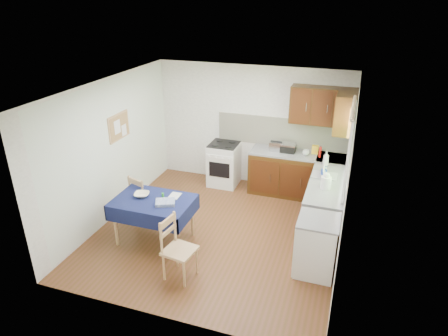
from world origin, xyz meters
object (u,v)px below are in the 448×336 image
(chair_near, at_px, (177,247))
(kettle, at_px, (326,181))
(toaster, at_px, (276,146))
(dish_rack, at_px, (325,175))
(chair_far, at_px, (143,198))
(dining_table, at_px, (153,206))
(sandwich_press, at_px, (288,148))

(chair_near, xyz_separation_m, kettle, (1.85, 1.71, 0.52))
(toaster, xyz_separation_m, dish_rack, (1.03, -0.90, -0.07))
(chair_near, relative_size, dish_rack, 2.23)
(chair_far, distance_m, kettle, 3.14)
(toaster, distance_m, kettle, 1.75)
(chair_near, bearing_deg, kettle, -38.72)
(dish_rack, bearing_deg, chair_near, -109.57)
(dining_table, relative_size, kettle, 4.47)
(chair_far, relative_size, chair_near, 0.96)
(chair_near, bearing_deg, toaster, -5.34)
(toaster, relative_size, sandwich_press, 0.93)
(toaster, bearing_deg, chair_far, -111.23)
(sandwich_press, height_order, dish_rack, dish_rack)
(toaster, xyz_separation_m, sandwich_press, (0.23, 0.03, -0.01))
(chair_far, bearing_deg, dish_rack, -142.77)
(sandwich_press, bearing_deg, chair_near, -128.40)
(dining_table, distance_m, kettle, 2.80)
(dining_table, xyz_separation_m, dish_rack, (2.52, 1.47, 0.27))
(chair_far, xyz_separation_m, chair_near, (1.19, -1.16, 0.02))
(dining_table, distance_m, dish_rack, 2.94)
(chair_far, distance_m, sandwich_press, 2.97)
(dining_table, xyz_separation_m, kettle, (2.58, 1.00, 0.37))
(chair_far, height_order, chair_near, chair_near)
(dining_table, bearing_deg, kettle, 33.79)
(toaster, distance_m, sandwich_press, 0.23)
(sandwich_press, relative_size, kettle, 1.02)
(chair_near, distance_m, sandwich_press, 3.30)
(dish_rack, height_order, kettle, kettle)
(chair_far, height_order, kettle, kettle)
(sandwich_press, bearing_deg, kettle, -79.18)
(toaster, bearing_deg, dish_rack, -17.00)
(toaster, bearing_deg, sandwich_press, 31.03)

